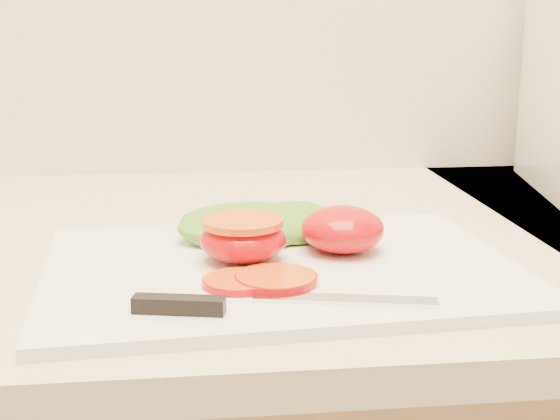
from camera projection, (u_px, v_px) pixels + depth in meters
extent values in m
cube|color=beige|center=(358.00, 243.00, 0.82)|extent=(3.92, 0.65, 0.03)
cube|color=white|center=(281.00, 269.00, 0.67)|extent=(0.42, 0.32, 0.01)
ellipsoid|color=red|center=(342.00, 229.00, 0.70)|extent=(0.08, 0.08, 0.04)
ellipsoid|color=red|center=(243.00, 240.00, 0.67)|extent=(0.08, 0.08, 0.04)
cylinder|color=red|center=(243.00, 222.00, 0.67)|extent=(0.07, 0.07, 0.01)
cylinder|color=orange|center=(276.00, 279.00, 0.62)|extent=(0.06, 0.06, 0.01)
cylinder|color=orange|center=(239.00, 282.00, 0.61)|extent=(0.06, 0.06, 0.01)
ellipsoid|color=#599728|center=(248.00, 226.00, 0.74)|extent=(0.15, 0.11, 0.03)
ellipsoid|color=#599728|center=(298.00, 222.00, 0.76)|extent=(0.14, 0.13, 0.02)
cube|color=silver|center=(345.00, 300.00, 0.58)|extent=(0.14, 0.05, 0.00)
cube|color=black|center=(179.00, 305.00, 0.56)|extent=(0.07, 0.03, 0.01)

